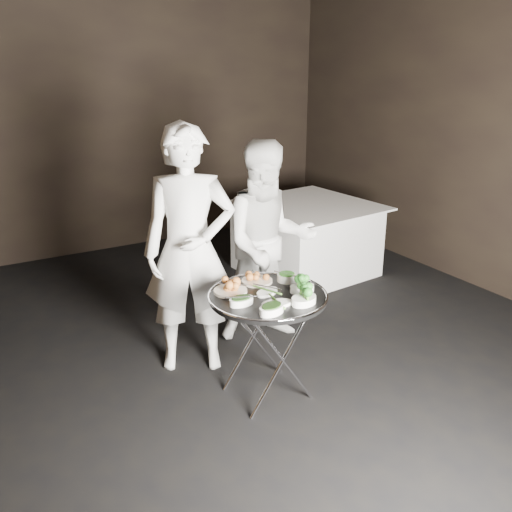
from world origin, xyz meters
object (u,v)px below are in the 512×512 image
tray_stand (268,341)px  waiter_left (190,251)px  dining_table (306,239)px  serving_tray (268,296)px  waiter_right (268,243)px

tray_stand → waiter_left: (-0.26, 0.63, 0.49)m
dining_table → waiter_left: bearing=-148.1°
serving_tray → waiter_left: bearing=111.9°
tray_stand → waiter_left: waiter_left is taller
serving_tray → waiter_right: 0.87m
serving_tray → waiter_left: waiter_left is taller
tray_stand → waiter_left: bearing=111.9°
serving_tray → waiter_right: (0.45, 0.73, 0.07)m
waiter_left → waiter_right: 0.72m
waiter_left → tray_stand: bearing=-43.3°
tray_stand → dining_table: bearing=48.7°
serving_tray → dining_table: bearing=48.7°
waiter_left → waiter_right: bearing=32.8°
serving_tray → waiter_right: bearing=58.2°
waiter_right → serving_tray: bearing=-105.2°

